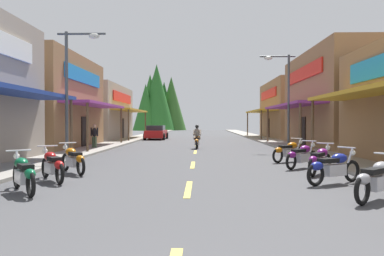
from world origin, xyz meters
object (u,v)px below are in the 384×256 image
at_px(motorcycle_parked_right_1, 377,179).
at_px(motorcycle_parked_right_3, 320,160).
at_px(parked_car_curbside, 156,133).
at_px(motorcycle_parked_right_4, 302,155).
at_px(motorcycle_parked_right_2, 334,167).
at_px(motorcycle_parked_left_2, 73,159).
at_px(motorcycle_parked_left_0, 24,173).
at_px(motorcycle_parked_right_5, 289,151).
at_px(motorcycle_parked_left_1, 52,165).
at_px(streetlamp_left, 74,76).
at_px(pedestrian_by_shop, 94,135).
at_px(streetlamp_right, 283,88).
at_px(rider_cruising_lead, 197,139).

distance_m(motorcycle_parked_right_1, motorcycle_parked_right_3, 4.11).
xyz_separation_m(motorcycle_parked_right_3, parked_car_curbside, (-8.43, 24.50, 0.20)).
bearing_deg(motorcycle_parked_right_3, motorcycle_parked_right_4, 41.93).
xyz_separation_m(motorcycle_parked_right_2, motorcycle_parked_left_2, (-8.09, 1.96, 0.00)).
bearing_deg(motorcycle_parked_left_0, motorcycle_parked_left_2, -38.23).
bearing_deg(motorcycle_parked_right_3, motorcycle_parked_right_5, 38.08).
bearing_deg(motorcycle_parked_left_1, parked_car_curbside, -37.01).
relative_size(streetlamp_left, motorcycle_parked_left_2, 3.34).
height_order(motorcycle_parked_right_2, motorcycle_parked_left_2, same).
xyz_separation_m(motorcycle_parked_right_5, pedestrian_by_shop, (-10.64, 7.25, 0.43)).
distance_m(streetlamp_right, motorcycle_parked_right_2, 12.99).
height_order(motorcycle_parked_right_5, rider_cruising_lead, rider_cruising_lead).
distance_m(streetlamp_left, parked_car_curbside, 20.61).
bearing_deg(motorcycle_parked_left_1, motorcycle_parked_left_0, 142.85).
distance_m(streetlamp_left, motorcycle_parked_left_0, 8.39).
xyz_separation_m(motorcycle_parked_right_4, parked_car_curbside, (-8.26, 22.87, 0.20)).
bearing_deg(motorcycle_parked_right_4, motorcycle_parked_right_5, 45.28).
bearing_deg(motorcycle_parked_left_1, motorcycle_parked_right_4, -105.43).
height_order(rider_cruising_lead, pedestrian_by_shop, pedestrian_by_shop).
distance_m(motorcycle_parked_right_2, motorcycle_parked_left_1, 8.13).
bearing_deg(motorcycle_parked_right_1, pedestrian_by_shop, 83.06).
relative_size(streetlamp_left, parked_car_curbside, 1.34).
bearing_deg(motorcycle_parked_right_5, streetlamp_right, 42.30).
relative_size(motorcycle_parked_left_2, rider_cruising_lead, 0.81).
bearing_deg(motorcycle_parked_right_3, motorcycle_parked_left_0, 148.31).
bearing_deg(motorcycle_parked_right_4, motorcycle_parked_right_1, -132.68).
bearing_deg(motorcycle_parked_left_0, motorcycle_parked_right_3, -105.40).
relative_size(streetlamp_left, motorcycle_parked_right_4, 3.60).
bearing_deg(motorcycle_parked_right_3, motorcycle_parked_left_2, 125.79).
bearing_deg(motorcycle_parked_left_2, motorcycle_parked_right_3, -128.65).
bearing_deg(streetlamp_right, motorcycle_parked_right_1, -94.37).
height_order(streetlamp_right, motorcycle_parked_left_1, streetlamp_right).
height_order(motorcycle_parked_right_1, rider_cruising_lead, rider_cruising_lead).
distance_m(motorcycle_parked_left_0, motorcycle_parked_left_1, 1.79).
bearing_deg(motorcycle_parked_right_5, parked_car_curbside, 74.37).
bearing_deg(streetlamp_left, motorcycle_parked_right_3, -23.28).
distance_m(rider_cruising_lead, parked_car_curbside, 13.33).
height_order(streetlamp_left, rider_cruising_lead, streetlamp_left).
bearing_deg(motorcycle_parked_right_5, pedestrian_by_shop, 108.22).
height_order(streetlamp_left, motorcycle_parked_left_2, streetlamp_left).
distance_m(motorcycle_parked_left_0, pedestrian_by_shop, 14.71).
bearing_deg(motorcycle_parked_left_0, motorcycle_parked_right_5, -86.23).
bearing_deg(pedestrian_by_shop, motorcycle_parked_left_1, -148.71).
distance_m(motorcycle_parked_left_0, rider_cruising_lead, 15.81).
relative_size(motorcycle_parked_right_2, pedestrian_by_shop, 1.18).
distance_m(pedestrian_by_shop, parked_car_curbside, 13.61).
relative_size(motorcycle_parked_right_4, motorcycle_parked_right_5, 0.92).
bearing_deg(motorcycle_parked_right_4, streetlamp_left, 121.20).
distance_m(motorcycle_parked_right_2, motorcycle_parked_right_3, 1.94).
height_order(streetlamp_right, motorcycle_parked_left_2, streetlamp_right).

